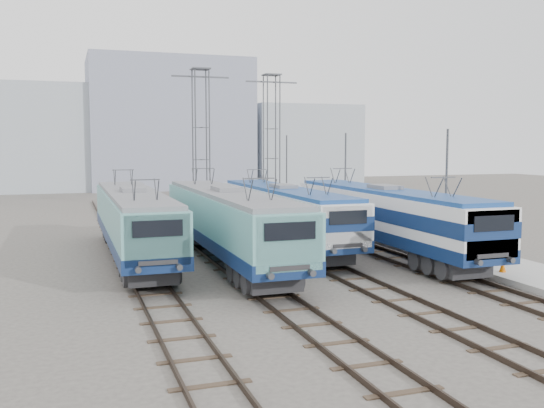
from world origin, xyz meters
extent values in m
plane|color=#514C47|center=(0.00, 0.00, 0.00)|extent=(160.00, 160.00, 0.00)
cube|color=#9E9E99|center=(10.20, 8.00, 0.15)|extent=(4.00, 70.00, 0.30)
cube|color=navy|center=(-6.75, 8.13, 1.39)|extent=(2.88, 18.19, 0.61)
cube|color=#5DA3A3|center=(-6.75, 8.13, 2.61)|extent=(2.83, 18.19, 1.82)
cube|color=#5DA3A3|center=(-6.75, -0.62, 2.42)|extent=(2.60, 0.71, 2.06)
cube|color=slate|center=(-6.75, 8.13, 3.62)|extent=(2.60, 17.47, 0.20)
cube|color=#262628|center=(-6.75, 2.06, 0.63)|extent=(2.12, 3.64, 0.68)
cube|color=#262628|center=(-6.75, 14.19, 0.63)|extent=(2.12, 3.64, 0.68)
cube|color=navy|center=(-2.25, 5.53, 1.43)|extent=(2.96, 18.70, 0.62)
cube|color=#5DA3A3|center=(-2.25, 5.53, 2.67)|extent=(2.91, 18.70, 1.87)
cube|color=#5DA3A3|center=(-2.25, -3.45, 2.49)|extent=(2.68, 0.73, 2.12)
cube|color=slate|center=(-2.25, 5.53, 3.71)|extent=(2.68, 17.95, 0.21)
cube|color=#262628|center=(-2.25, -0.70, 0.65)|extent=(2.18, 3.74, 0.70)
cube|color=#262628|center=(-2.25, 11.77, 0.65)|extent=(2.18, 3.74, 0.70)
cube|color=navy|center=(2.25, 9.32, 1.36)|extent=(2.79, 17.64, 0.59)
cube|color=white|center=(2.25, 9.32, 2.53)|extent=(2.74, 17.64, 1.76)
cube|color=navy|center=(2.25, 9.32, 2.48)|extent=(2.78, 17.66, 0.69)
cube|color=white|center=(2.25, 0.85, 2.36)|extent=(2.52, 0.69, 2.00)
cube|color=navy|center=(2.25, 9.32, 3.51)|extent=(2.52, 16.94, 0.20)
cube|color=#262628|center=(2.25, 3.44, 0.62)|extent=(2.06, 3.53, 0.66)
cube|color=#262628|center=(2.25, 15.20, 0.62)|extent=(2.06, 3.53, 0.66)
cube|color=navy|center=(6.75, 5.10, 1.40)|extent=(2.90, 18.30, 0.61)
cube|color=white|center=(6.75, 5.10, 2.62)|extent=(2.85, 18.30, 1.83)
cube|color=navy|center=(6.75, 5.10, 2.57)|extent=(2.89, 18.32, 0.71)
cube|color=white|center=(6.75, -3.70, 2.44)|extent=(2.62, 0.71, 2.07)
cube|color=navy|center=(6.75, 5.10, 3.64)|extent=(2.62, 17.57, 0.20)
cube|color=#262628|center=(6.75, -1.00, 0.64)|extent=(2.14, 3.66, 0.69)
cube|color=#262628|center=(6.75, 11.20, 0.64)|extent=(2.14, 3.66, 0.69)
cylinder|color=#3F4247|center=(-0.55, 21.45, 6.00)|extent=(0.10, 0.10, 12.00)
cylinder|color=#3F4247|center=(0.55, 21.45, 6.00)|extent=(0.10, 0.10, 12.00)
cylinder|color=#3F4247|center=(-0.55, 22.55, 6.00)|extent=(0.10, 0.10, 12.00)
cylinder|color=#3F4247|center=(0.55, 22.55, 6.00)|extent=(0.10, 0.10, 12.00)
cube|color=#3F4247|center=(0.00, 22.00, 11.40)|extent=(4.50, 0.12, 0.12)
cylinder|color=#3F4247|center=(5.95, 23.45, 6.00)|extent=(0.10, 0.10, 12.00)
cylinder|color=#3F4247|center=(7.05, 23.45, 6.00)|extent=(0.10, 0.10, 12.00)
cylinder|color=#3F4247|center=(5.95, 24.55, 6.00)|extent=(0.10, 0.10, 12.00)
cylinder|color=#3F4247|center=(7.05, 24.55, 6.00)|extent=(0.10, 0.10, 12.00)
cube|color=#3F4247|center=(6.50, 24.00, 11.40)|extent=(4.50, 0.12, 0.12)
cylinder|color=#3F4247|center=(8.60, 2.00, 3.50)|extent=(0.12, 0.12, 7.00)
cylinder|color=#3F4247|center=(8.60, 14.00, 3.50)|extent=(0.12, 0.12, 7.00)
cylinder|color=#3F4247|center=(8.60, 26.00, 3.50)|extent=(0.12, 0.12, 7.00)
cone|color=#D05902|center=(8.98, -2.04, 0.57)|extent=(0.31, 0.31, 0.55)
cube|color=#9DA7B1|center=(-14.00, 62.00, 7.00)|extent=(18.00, 12.00, 14.00)
cube|color=gray|center=(4.00, 62.00, 9.00)|extent=(22.00, 14.00, 18.00)
cube|color=#9DA7B1|center=(24.00, 62.00, 6.00)|extent=(16.00, 12.00, 12.00)
camera|label=1|loc=(-10.11, -24.76, 6.21)|focal=40.00mm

